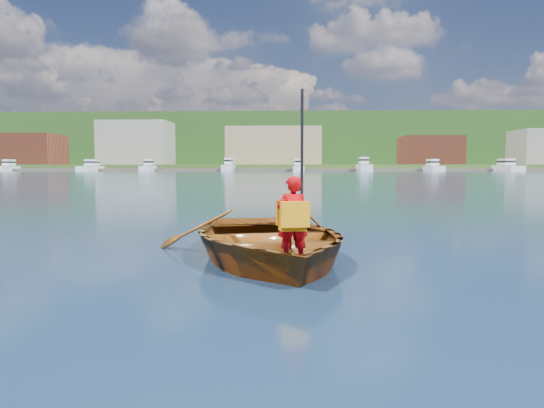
# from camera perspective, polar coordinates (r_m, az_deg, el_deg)

# --- Properties ---
(ground) EXTENTS (600.00, 600.00, 0.00)m
(ground) POSITION_cam_1_polar(r_m,az_deg,el_deg) (7.39, -4.97, -5.74)
(ground) COLOR #132A47
(ground) RESTS_ON ground
(rowboat) EXTENTS (3.77, 4.64, 0.85)m
(rowboat) POSITION_cam_1_polar(r_m,az_deg,el_deg) (7.17, -0.59, -3.82)
(rowboat) COLOR brown
(rowboat) RESTS_ON ground
(child_paddler) EXTENTS (0.43, 0.41, 2.08)m
(child_paddler) POSITION_cam_1_polar(r_m,az_deg,el_deg) (6.28, 2.25, -1.55)
(child_paddler) COLOR #A00408
(child_paddler) RESTS_ON ground
(shoreline) EXTENTS (400.00, 140.00, 22.00)m
(shoreline) POSITION_cam_1_polar(r_m,az_deg,el_deg) (244.01, 1.98, 6.13)
(shoreline) COLOR #345125
(shoreline) RESTS_ON ground
(dock) EXTENTS (160.03, 10.23, 0.80)m
(dock) POSITION_cam_1_polar(r_m,az_deg,el_deg) (155.33, 0.13, 3.69)
(dock) COLOR brown
(dock) RESTS_ON ground
(waterfront_buildings) EXTENTS (202.00, 16.00, 14.00)m
(waterfront_buildings) POSITION_cam_1_polar(r_m,az_deg,el_deg) (172.57, -0.69, 6.16)
(waterfront_buildings) COLOR brown
(waterfront_buildings) RESTS_ON ground
(marina_yachts) EXTENTS (145.65, 13.94, 4.26)m
(marina_yachts) POSITION_cam_1_polar(r_m,az_deg,el_deg) (150.57, 1.80, 4.02)
(marina_yachts) COLOR white
(marina_yachts) RESTS_ON ground
(hillside_trees) EXTENTS (290.16, 81.05, 26.12)m
(hillside_trees) POSITION_cam_1_polar(r_m,az_deg,el_deg) (250.60, -3.98, 8.01)
(hillside_trees) COLOR #382314
(hillside_trees) RESTS_ON ground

